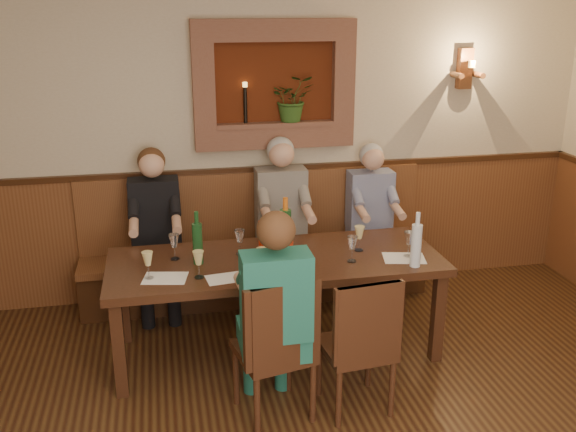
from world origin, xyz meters
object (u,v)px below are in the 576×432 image
Objects in this scene: person_bench_left at (157,247)px; water_bottle at (416,244)px; spittoon_bucket at (276,240)px; bench at (257,262)px; wine_bottle_green_b at (198,242)px; person_bench_right at (372,234)px; chair_near_left at (275,375)px; chair_near_right at (356,370)px; person_chair_front at (274,334)px; wine_bottle_green_a at (285,232)px; person_bench_mid at (283,236)px; dining_table at (276,268)px.

person_bench_left reaches higher than water_bottle.
spittoon_bucket is (0.85, -0.84, 0.31)m from person_bench_left.
wine_bottle_green_b is (-0.55, -0.92, 0.58)m from bench.
spittoon_bucket is at bearing -140.32° from person_bench_right.
chair_near_left is at bearing -101.23° from spittoon_bucket.
person_bench_right reaches higher than water_bottle.
water_bottle is (1.78, -1.17, 0.34)m from person_bench_left.
chair_near_left reaches higher than chair_near_right.
chair_near_right is 0.61m from person_chair_front.
chair_near_right is 0.68× the size of person_chair_front.
person_bench_left is at bearing 137.97° from wine_bottle_green_a.
wine_bottle_green_b is (-0.77, -0.82, 0.31)m from person_bench_mid.
person_bench_mid is (0.22, 0.84, -0.08)m from dining_table.
spittoon_bucket is at bearing 160.58° from water_bottle.
spittoon_bucket is (-0.00, -0.95, 0.56)m from bench.
person_chair_front reaches higher than person_bench_right.
chair_near_left is 1.09m from wine_bottle_green_b.
chair_near_right is (0.37, -0.81, -0.40)m from dining_table.
chair_near_right is at bearing -78.10° from bench.
person_bench_left is (-0.85, 0.84, -0.10)m from dining_table.
water_bottle reaches higher than chair_near_left.
person_bench_right reaches higher than chair_near_right.
bench is 1.22m from wine_bottle_green_b.
spittoon_bucket is at bearing 108.87° from chair_near_right.
person_chair_front reaches higher than chair_near_right.
person_bench_right reaches higher than wine_bottle_green_a.
water_bottle reaches higher than chair_near_right.
person_chair_front is 3.63× the size of wine_bottle_green_b.
wine_bottle_green_b is (-0.40, 0.80, 0.33)m from person_chair_front.
wine_bottle_green_a is 0.63m from wine_bottle_green_b.
wine_bottle_green_a is (-0.30, 0.82, 0.66)m from chair_near_right.
wine_bottle_green_b is at bearing -70.42° from person_bench_left.
bench is at bearing 174.20° from person_bench_right.
chair_near_right is 3.36× the size of spittoon_bucket.
person_chair_front is at bearing -106.35° from wine_bottle_green_a.
dining_table is 1.02m from water_bottle.
wine_bottle_green_b is (-0.55, 0.02, 0.02)m from spittoon_bucket.
wine_bottle_green_b is at bearing 177.92° from dining_table.
wine_bottle_green_a is at bearing 11.34° from spittoon_bucket.
water_bottle is at bearing -33.39° from person_bench_left.
person_bench_right is (0.80, 0.00, -0.04)m from person_bench_mid.
spittoon_bucket is 0.99m from water_bottle.
wine_bottle_green_a is (0.07, 0.01, 0.26)m from dining_table.
person_chair_front is at bearing -101.51° from dining_table.
chair_near_left is 0.52m from chair_near_right.
person_bench_right is 1.23m from water_bottle.
person_bench_right is at bearing 54.00° from person_chair_front.
water_bottle is (0.71, -1.17, 0.32)m from person_bench_mid.
person_bench_left is 1.06m from person_bench_mid.
person_bench_mid is 3.20× the size of wine_bottle_green_a.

